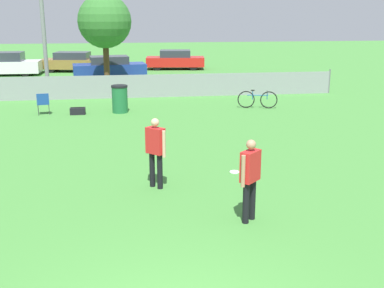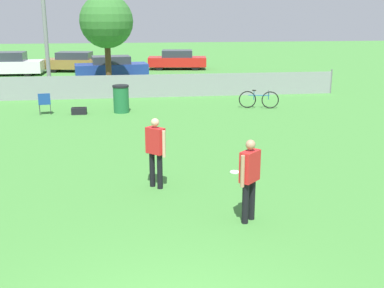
{
  "view_description": "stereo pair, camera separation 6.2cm",
  "coord_description": "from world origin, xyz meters",
  "px_view_note": "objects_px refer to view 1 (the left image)",
  "views": [
    {
      "loc": [
        -0.47,
        -5.04,
        4.02
      ],
      "look_at": [
        1.04,
        5.59,
        1.05
      ],
      "focal_mm": 45.0,
      "sensor_mm": 36.0,
      "label": 1
    },
    {
      "loc": [
        -0.4,
        -5.04,
        4.02
      ],
      "look_at": [
        1.04,
        5.59,
        1.05
      ],
      "focal_mm": 45.0,
      "sensor_mm": 36.0,
      "label": 2
    }
  ],
  "objects_px": {
    "player_thrower_red": "(156,148)",
    "frisbee_disc": "(234,172)",
    "parked_car_red": "(175,60)",
    "parked_car_white": "(5,64)",
    "gear_bag_sideline": "(78,111)",
    "player_defender_red": "(250,175)",
    "bicycle_sideline": "(257,99)",
    "trash_bin": "(120,99)",
    "parked_car_tan": "(73,62)",
    "folding_chair_sideline": "(43,102)",
    "parked_car_blue": "(109,67)",
    "tree_near_pole": "(105,22)"
  },
  "relations": [
    {
      "from": "player_thrower_red",
      "to": "parked_car_blue",
      "type": "distance_m",
      "value": 19.93
    },
    {
      "from": "frisbee_disc",
      "to": "parked_car_red",
      "type": "distance_m",
      "value": 23.05
    },
    {
      "from": "tree_near_pole",
      "to": "parked_car_white",
      "type": "height_order",
      "value": "tree_near_pole"
    },
    {
      "from": "player_defender_red",
      "to": "player_thrower_red",
      "type": "height_order",
      "value": "same"
    },
    {
      "from": "player_thrower_red",
      "to": "parked_car_tan",
      "type": "xyz_separation_m",
      "value": [
        -4.11,
        23.42,
        -0.31
      ]
    },
    {
      "from": "parked_car_white",
      "to": "parked_car_tan",
      "type": "relative_size",
      "value": 0.98
    },
    {
      "from": "tree_near_pole",
      "to": "player_defender_red",
      "type": "xyz_separation_m",
      "value": [
        3.26,
        -18.35,
        -2.51
      ]
    },
    {
      "from": "frisbee_disc",
      "to": "parked_car_white",
      "type": "bearing_deg",
      "value": 115.97
    },
    {
      "from": "gear_bag_sideline",
      "to": "parked_car_blue",
      "type": "distance_m",
      "value": 11.14
    },
    {
      "from": "bicycle_sideline",
      "to": "parked_car_white",
      "type": "height_order",
      "value": "parked_car_white"
    },
    {
      "from": "player_defender_red",
      "to": "gear_bag_sideline",
      "type": "xyz_separation_m",
      "value": [
        -4.25,
        10.93,
        -0.83
      ]
    },
    {
      "from": "trash_bin",
      "to": "parked_car_tan",
      "type": "relative_size",
      "value": 0.25
    },
    {
      "from": "player_defender_red",
      "to": "parked_car_white",
      "type": "xyz_separation_m",
      "value": [
        -9.93,
        24.13,
        -0.27
      ]
    },
    {
      "from": "frisbee_disc",
      "to": "bicycle_sideline",
      "type": "distance_m",
      "value": 8.72
    },
    {
      "from": "trash_bin",
      "to": "gear_bag_sideline",
      "type": "xyz_separation_m",
      "value": [
        -1.7,
        -0.14,
        -0.43
      ]
    },
    {
      "from": "tree_near_pole",
      "to": "parked_car_blue",
      "type": "height_order",
      "value": "tree_near_pole"
    },
    {
      "from": "bicycle_sideline",
      "to": "parked_car_blue",
      "type": "xyz_separation_m",
      "value": [
        -6.49,
        10.84,
        0.29
      ]
    },
    {
      "from": "player_thrower_red",
      "to": "gear_bag_sideline",
      "type": "xyz_separation_m",
      "value": [
        -2.56,
        8.79,
        -0.83
      ]
    },
    {
      "from": "frisbee_disc",
      "to": "bicycle_sideline",
      "type": "bearing_deg",
      "value": 70.64
    },
    {
      "from": "player_defender_red",
      "to": "player_thrower_red",
      "type": "bearing_deg",
      "value": 83.95
    },
    {
      "from": "player_thrower_red",
      "to": "frisbee_disc",
      "type": "xyz_separation_m",
      "value": [
        2.08,
        0.81,
        -0.96
      ]
    },
    {
      "from": "parked_car_tan",
      "to": "parked_car_blue",
      "type": "height_order",
      "value": "parked_car_blue"
    },
    {
      "from": "player_defender_red",
      "to": "parked_car_red",
      "type": "xyz_separation_m",
      "value": [
        1.34,
        25.97,
        -0.3
      ]
    },
    {
      "from": "folding_chair_sideline",
      "to": "parked_car_blue",
      "type": "xyz_separation_m",
      "value": [
        2.38,
        10.92,
        0.17
      ]
    },
    {
      "from": "player_defender_red",
      "to": "bicycle_sideline",
      "type": "distance_m",
      "value": 11.66
    },
    {
      "from": "trash_bin",
      "to": "gear_bag_sideline",
      "type": "distance_m",
      "value": 1.76
    },
    {
      "from": "player_thrower_red",
      "to": "folding_chair_sideline",
      "type": "height_order",
      "value": "player_thrower_red"
    },
    {
      "from": "player_defender_red",
      "to": "gear_bag_sideline",
      "type": "height_order",
      "value": "player_defender_red"
    },
    {
      "from": "bicycle_sideline",
      "to": "trash_bin",
      "type": "relative_size",
      "value": 1.48
    },
    {
      "from": "gear_bag_sideline",
      "to": "parked_car_red",
      "type": "bearing_deg",
      "value": 69.64
    },
    {
      "from": "parked_car_white",
      "to": "tree_near_pole",
      "type": "bearing_deg",
      "value": -40.25
    },
    {
      "from": "bicycle_sideline",
      "to": "parked_car_blue",
      "type": "distance_m",
      "value": 12.64
    },
    {
      "from": "player_thrower_red",
      "to": "folding_chair_sideline",
      "type": "xyz_separation_m",
      "value": [
        -3.91,
        8.95,
        -0.47
      ]
    },
    {
      "from": "frisbee_disc",
      "to": "trash_bin",
      "type": "relative_size",
      "value": 0.23
    },
    {
      "from": "parked_car_white",
      "to": "parked_car_red",
      "type": "xyz_separation_m",
      "value": [
        11.27,
        1.83,
        -0.03
      ]
    },
    {
      "from": "bicycle_sideline",
      "to": "parked_car_tan",
      "type": "distance_m",
      "value": 17.02
    },
    {
      "from": "parked_car_white",
      "to": "player_defender_red",
      "type": "bearing_deg",
      "value": -66.96
    },
    {
      "from": "parked_car_red",
      "to": "parked_car_white",
      "type": "bearing_deg",
      "value": -163.92
    },
    {
      "from": "tree_near_pole",
      "to": "frisbee_disc",
      "type": "relative_size",
      "value": 19.49
    },
    {
      "from": "tree_near_pole",
      "to": "frisbee_disc",
      "type": "distance_m",
      "value": 16.21
    },
    {
      "from": "gear_bag_sideline",
      "to": "frisbee_disc",
      "type": "bearing_deg",
      "value": -59.87
    },
    {
      "from": "gear_bag_sideline",
      "to": "parked_car_red",
      "type": "xyz_separation_m",
      "value": [
        5.58,
        15.04,
        0.53
      ]
    },
    {
      "from": "bicycle_sideline",
      "to": "trash_bin",
      "type": "xyz_separation_m",
      "value": [
        -5.83,
        -0.09,
        0.19
      ]
    },
    {
      "from": "folding_chair_sideline",
      "to": "gear_bag_sideline",
      "type": "distance_m",
      "value": 1.41
    },
    {
      "from": "player_thrower_red",
      "to": "frisbee_disc",
      "type": "distance_m",
      "value": 2.42
    },
    {
      "from": "folding_chair_sideline",
      "to": "parked_car_white",
      "type": "bearing_deg",
      "value": -80.63
    },
    {
      "from": "player_thrower_red",
      "to": "parked_car_blue",
      "type": "height_order",
      "value": "player_thrower_red"
    },
    {
      "from": "trash_bin",
      "to": "parked_car_red",
      "type": "relative_size",
      "value": 0.26
    },
    {
      "from": "parked_car_tan",
      "to": "gear_bag_sideline",
      "type": "bearing_deg",
      "value": -73.82
    },
    {
      "from": "tree_near_pole",
      "to": "player_defender_red",
      "type": "bearing_deg",
      "value": -79.92
    }
  ]
}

